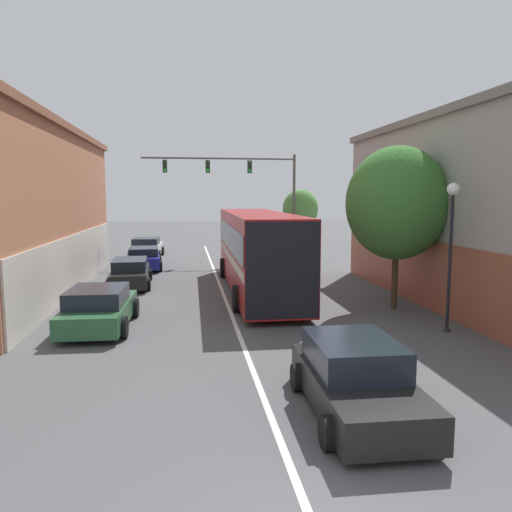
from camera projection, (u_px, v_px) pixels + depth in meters
lane_center_line at (225, 298)px, 20.89m from camera, size 0.14×43.61×0.01m
bus at (257, 247)px, 22.16m from camera, size 2.93×12.82×3.51m
hatchback_foreground at (356, 379)px, 9.77m from camera, size 2.12×4.19×1.43m
parked_car_left_near at (130, 273)px, 23.57m from camera, size 2.07×4.71×1.31m
parked_car_left_mid at (99, 308)px, 16.00m from camera, size 2.23×4.36×1.34m
parked_car_left_far at (147, 248)px, 34.37m from camera, size 2.26×4.19×1.37m
parked_car_left_distant at (144, 258)px, 29.11m from camera, size 2.25×4.45×1.27m
traffic_signal_gantry at (245, 181)px, 32.16m from camera, size 9.89×0.36×6.91m
street_lamp at (451, 235)px, 15.32m from camera, size 0.38×0.38×4.64m
street_tree_near at (397, 203)px, 18.36m from camera, size 3.80×3.42×6.07m
street_tree_far at (300, 209)px, 33.81m from camera, size 2.41×2.17×4.68m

